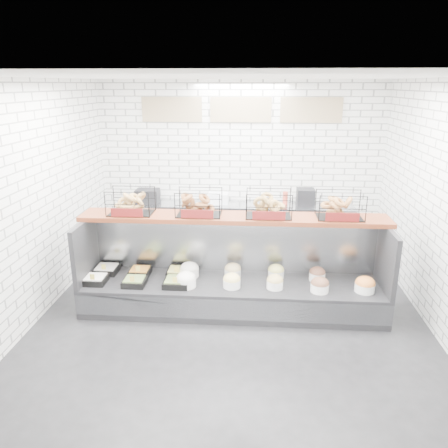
{
  "coord_description": "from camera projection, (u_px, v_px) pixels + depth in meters",
  "views": [
    {
      "loc": [
        0.28,
        -5.02,
        2.93
      ],
      "look_at": [
        -0.12,
        0.45,
        1.16
      ],
      "focal_mm": 35.0,
      "sensor_mm": 36.0,
      "label": 1
    }
  ],
  "objects": [
    {
      "name": "prep_counter",
      "position": [
        238.0,
        227.0,
        7.84
      ],
      "size": [
        4.0,
        0.6,
        1.2
      ],
      "color": "#93969B",
      "rests_on": "ground"
    },
    {
      "name": "room_shell",
      "position": [
        234.0,
        154.0,
        5.62
      ],
      "size": [
        5.02,
        5.51,
        3.01
      ],
      "color": "white",
      "rests_on": "ground"
    },
    {
      "name": "ground",
      "position": [
        231.0,
        320.0,
        5.68
      ],
      "size": [
        5.5,
        5.5,
        0.0
      ],
      "primitive_type": "plane",
      "color": "black",
      "rests_on": "ground"
    },
    {
      "name": "display_case",
      "position": [
        232.0,
        285.0,
        5.9
      ],
      "size": [
        4.0,
        0.9,
        1.2
      ],
      "color": "black",
      "rests_on": "ground"
    },
    {
      "name": "bagel_shelf",
      "position": [
        234.0,
        207.0,
        5.75
      ],
      "size": [
        4.1,
        0.5,
        0.4
      ],
      "color": "#512011",
      "rests_on": "display_case"
    }
  ]
}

